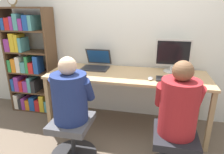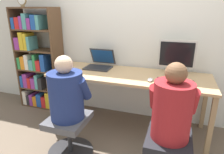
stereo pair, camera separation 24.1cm
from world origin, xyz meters
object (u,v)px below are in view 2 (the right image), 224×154
(desktop_monitor, at_px, (176,57))
(laptop, at_px, (100,64))
(keyboard, at_px, (175,82))
(office_chair_right, at_px, (69,134))
(person_at_laptop, at_px, (66,93))
(person_at_monitor, at_px, (172,107))
(desk_clock, at_px, (22,0))
(bookshelf, at_px, (37,64))

(desktop_monitor, xyz_separation_m, laptop, (-1.02, -0.03, -0.16))
(keyboard, distance_m, office_chair_right, 1.31)
(keyboard, height_order, person_at_laptop, person_at_laptop)
(desktop_monitor, height_order, person_at_laptop, desktop_monitor)
(person_at_monitor, xyz_separation_m, desk_clock, (-2.18, 0.84, 0.91))
(person_at_laptop, xyz_separation_m, desk_clock, (-1.14, 0.83, 0.92))
(desktop_monitor, distance_m, desk_clock, 2.27)
(laptop, relative_size, person_at_monitor, 0.55)
(office_chair_right, height_order, desk_clock, desk_clock)
(laptop, height_order, person_at_monitor, person_at_monitor)
(bookshelf, bearing_deg, person_at_monitor, -23.11)
(laptop, xyz_separation_m, desk_clock, (-1.14, -0.07, 0.85))
(desktop_monitor, distance_m, office_chair_right, 1.57)
(keyboard, height_order, person_at_monitor, person_at_monitor)
(laptop, relative_size, desk_clock, 2.33)
(desktop_monitor, relative_size, laptop, 1.19)
(bookshelf, bearing_deg, desk_clock, -126.26)
(desk_clock, bearing_deg, bookshelf, 53.74)
(laptop, bearing_deg, office_chair_right, -90.36)
(laptop, distance_m, person_at_laptop, 0.90)
(desktop_monitor, distance_m, keyboard, 0.40)
(person_at_monitor, bearing_deg, person_at_laptop, 179.57)
(person_at_laptop, relative_size, desk_clock, 4.12)
(desktop_monitor, height_order, person_at_monitor, desktop_monitor)
(keyboard, bearing_deg, person_at_monitor, -89.71)
(bookshelf, bearing_deg, keyboard, -8.42)
(person_at_laptop, distance_m, bookshelf, 1.41)
(person_at_monitor, distance_m, person_at_laptop, 1.04)
(bookshelf, height_order, desk_clock, desk_clock)
(office_chair_right, bearing_deg, laptop, 89.64)
(bookshelf, bearing_deg, desktop_monitor, 0.85)
(desktop_monitor, relative_size, person_at_monitor, 0.65)
(keyboard, xyz_separation_m, office_chair_right, (-1.04, -0.59, -0.53))
(desktop_monitor, xyz_separation_m, keyboard, (0.01, -0.35, -0.20))
(keyboard, xyz_separation_m, person_at_monitor, (0.00, -0.59, -0.02))
(office_chair_right, relative_size, bookshelf, 0.32)
(person_at_laptop, bearing_deg, person_at_monitor, -0.43)
(desktop_monitor, distance_m, person_at_laptop, 1.41)
(office_chair_right, relative_size, person_at_monitor, 0.73)
(keyboard, relative_size, desk_clock, 2.52)
(bookshelf, relative_size, desk_clock, 9.74)
(person_at_monitor, height_order, desk_clock, desk_clock)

